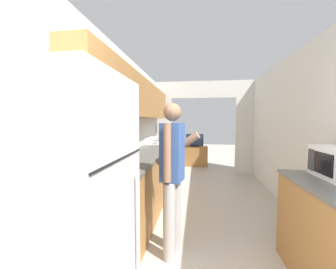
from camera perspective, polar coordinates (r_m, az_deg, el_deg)
The scene contains 10 objects.
wall_left at distance 3.11m, azimuth -12.73°, elevation 4.63°, with size 0.38×7.55×2.50m.
wall_right at distance 2.93m, azimuth 39.08°, elevation -0.67°, with size 0.06×7.55×2.50m.
wall_far_with_doorway at distance 5.71m, azimuth 9.66°, elevation 3.94°, with size 3.03×0.06×2.50m.
counter_left at distance 3.47m, azimuth -6.65°, elevation -12.58°, with size 0.62×4.01×0.91m.
refrigerator at distance 1.48m, azimuth -26.62°, elevation -19.98°, with size 0.75×0.74×1.70m.
range_oven at distance 4.89m, azimuth -2.08°, elevation -7.62°, with size 0.66×0.73×1.05m.
person at distance 2.20m, azimuth 1.17°, elevation -11.24°, with size 0.52×0.43×1.62m.
tv_cabinet at distance 6.63m, azimuth 7.36°, elevation -5.92°, with size 0.80×0.42×0.62m.
television at distance 6.53m, azimuth 7.40°, elevation -1.64°, with size 0.54×0.16×0.39m.
knife at distance 5.33m, azimuth -0.48°, elevation -1.71°, with size 0.11×0.34×0.02m.
Camera 1 is at (-0.17, -0.52, 1.44)m, focal length 22.00 mm.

